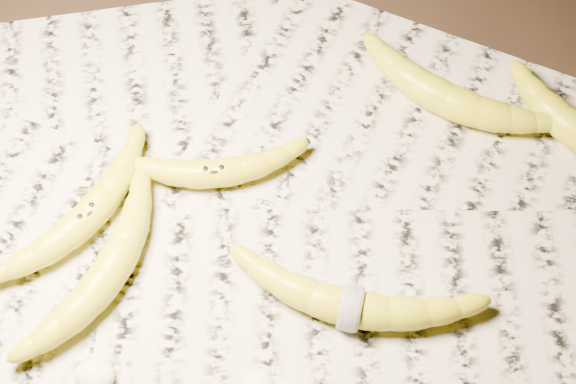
% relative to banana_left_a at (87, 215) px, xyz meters
% --- Properties ---
extents(ground, '(3.00, 3.00, 0.00)m').
position_rel_banana_left_a_xyz_m(ground, '(0.18, 0.04, -0.03)').
color(ground, black).
rests_on(ground, ground).
extents(newspaper_patch, '(0.90, 0.70, 0.01)m').
position_rel_banana_left_a_xyz_m(newspaper_patch, '(0.20, 0.01, -0.02)').
color(newspaper_patch, '#BBB4A1').
rests_on(newspaper_patch, ground).
extents(banana_left_a, '(0.14, 0.21, 0.04)m').
position_rel_banana_left_a_xyz_m(banana_left_a, '(0.00, 0.00, 0.00)').
color(banana_left_a, gold).
rests_on(banana_left_a, newspaper_patch).
extents(banana_left_b, '(0.12, 0.22, 0.04)m').
position_rel_banana_left_a_xyz_m(banana_left_b, '(0.04, -0.06, 0.00)').
color(banana_left_b, gold).
rests_on(banana_left_b, newspaper_patch).
extents(banana_center, '(0.19, 0.10, 0.03)m').
position_rel_banana_left_a_xyz_m(banana_center, '(0.12, 0.08, -0.00)').
color(banana_center, gold).
rests_on(banana_center, newspaper_patch).
extents(banana_taped, '(0.24, 0.07, 0.04)m').
position_rel_banana_left_a_xyz_m(banana_taped, '(0.29, -0.05, 0.00)').
color(banana_taped, gold).
rests_on(banana_taped, newspaper_patch).
extents(banana_upper_a, '(0.23, 0.14, 0.04)m').
position_rel_banana_left_a_xyz_m(banana_upper_a, '(0.36, 0.23, 0.00)').
color(banana_upper_a, gold).
rests_on(banana_upper_a, newspaper_patch).
extents(measuring_tape, '(0.01, 0.05, 0.05)m').
position_rel_banana_left_a_xyz_m(measuring_tape, '(0.29, -0.05, 0.00)').
color(measuring_tape, white).
rests_on(measuring_tape, newspaper_patch).
extents(flesh_chunk_a, '(0.04, 0.03, 0.02)m').
position_rel_banana_left_a_xyz_m(flesh_chunk_a, '(0.06, -0.16, -0.01)').
color(flesh_chunk_a, beige).
rests_on(flesh_chunk_a, newspaper_patch).
extents(flesh_chunk_b, '(0.03, 0.03, 0.02)m').
position_rel_banana_left_a_xyz_m(flesh_chunk_b, '(0.22, -0.14, -0.01)').
color(flesh_chunk_b, beige).
rests_on(flesh_chunk_b, newspaper_patch).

